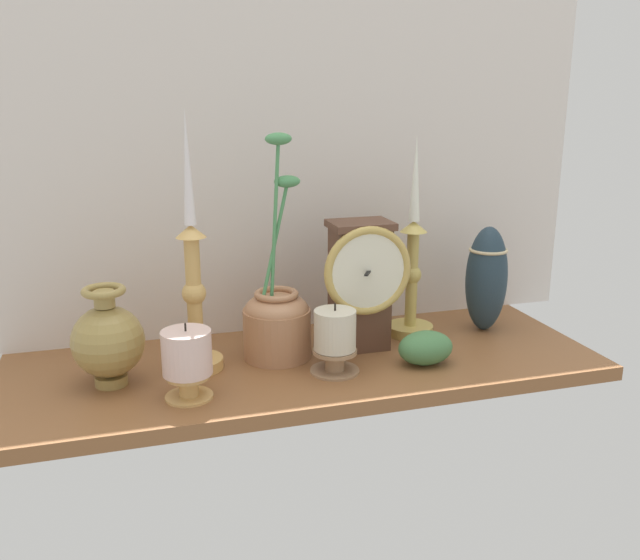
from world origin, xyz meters
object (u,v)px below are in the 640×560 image
object	(u,v)px
tall_ceramic_vase	(486,278)
pillar_candle_front	(335,339)
brass_vase_bulbous	(108,340)
pillar_candle_near_clock	(187,360)
candlestick_tall_center	(194,292)
mantel_clock	(361,282)
brass_vase_jar	(277,319)
candlestick_tall_left	(412,274)

from	to	relation	value
tall_ceramic_vase	pillar_candle_front	bearing A→B (deg)	-161.43
brass_vase_bulbous	pillar_candle_near_clock	bearing A→B (deg)	-36.40
candlestick_tall_center	pillar_candle_near_clock	world-z (taller)	candlestick_tall_center
mantel_clock	pillar_candle_near_clock	distance (cm)	34.18
mantel_clock	brass_vase_bulbous	bearing A→B (deg)	-175.13
brass_vase_bulbous	brass_vase_jar	bearing A→B (deg)	8.09
candlestick_tall_center	brass_vase_bulbous	world-z (taller)	candlestick_tall_center
brass_vase_jar	pillar_candle_front	bearing A→B (deg)	-50.67
mantel_clock	candlestick_tall_left	world-z (taller)	candlestick_tall_left
candlestick_tall_center	pillar_candle_front	bearing A→B (deg)	-20.12
mantel_clock	candlestick_tall_left	xyz separation A→B (cm)	(11.45, 4.16, -0.59)
brass_vase_jar	pillar_candle_front	size ratio (longest dim) A/B	3.23
candlestick_tall_left	tall_ceramic_vase	size ratio (longest dim) A/B	1.84
mantel_clock	candlestick_tall_center	distance (cm)	28.94
brass_vase_bulbous	tall_ceramic_vase	size ratio (longest dim) A/B	0.79
pillar_candle_near_clock	candlestick_tall_left	bearing A→B (deg)	20.43
brass_vase_jar	tall_ceramic_vase	bearing A→B (deg)	3.09
brass_vase_jar	brass_vase_bulbous	bearing A→B (deg)	-171.91
brass_vase_jar	tall_ceramic_vase	xyz separation A→B (cm)	(41.06, 2.21, 3.33)
brass_vase_jar	pillar_candle_front	xyz separation A→B (cm)	(7.44, -9.08, -1.20)
brass_vase_bulbous	candlestick_tall_left	bearing A→B (deg)	8.20
candlestick_tall_left	pillar_candle_near_clock	xyz separation A→B (cm)	(-42.92, -15.99, -5.58)
candlestick_tall_center	brass_vase_jar	world-z (taller)	candlestick_tall_center
pillar_candle_near_clock	brass_vase_bulbous	bearing A→B (deg)	143.60
pillar_candle_front	pillar_candle_near_clock	distance (cm)	24.07
mantel_clock	brass_vase_jar	world-z (taller)	brass_vase_jar
brass_vase_bulbous	pillar_candle_front	xyz separation A→B (cm)	(34.99, -5.17, -1.74)
brass_vase_jar	pillar_candle_near_clock	distance (cm)	20.43
tall_ceramic_vase	mantel_clock	bearing A→B (deg)	-174.51
mantel_clock	pillar_candle_front	bearing A→B (deg)	-130.82
brass_vase_bulbous	pillar_candle_near_clock	xyz separation A→B (cm)	(11.12, -8.20, -1.32)
pillar_candle_front	tall_ceramic_vase	world-z (taller)	tall_ceramic_vase
brass_vase_jar	pillar_candle_front	world-z (taller)	brass_vase_jar
mantel_clock	brass_vase_jar	distance (cm)	15.98
candlestick_tall_left	pillar_candle_near_clock	distance (cm)	46.14
candlestick_tall_center	brass_vase_jar	distance (cm)	15.31
candlestick_tall_center	pillar_candle_front	world-z (taller)	candlestick_tall_center
candlestick_tall_center	candlestick_tall_left	bearing A→B (deg)	7.28
candlestick_tall_left	brass_vase_bulbous	xyz separation A→B (cm)	(-54.04, -7.79, -4.26)
candlestick_tall_left	brass_vase_jar	xyz separation A→B (cm)	(-26.49, -3.87, -4.80)
mantel_clock	brass_vase_jar	xyz separation A→B (cm)	(-15.04, 0.29, -5.39)
candlestick_tall_left	tall_ceramic_vase	world-z (taller)	candlestick_tall_left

